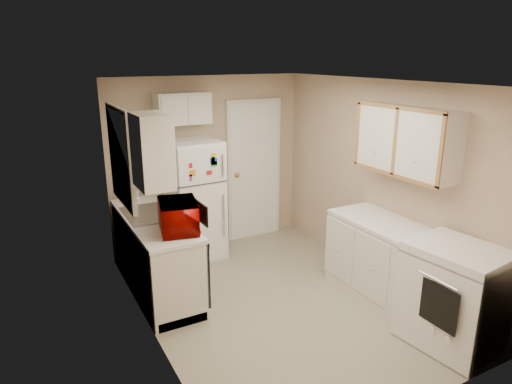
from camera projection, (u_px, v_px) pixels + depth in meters
name	position (u px, v px, depth m)	size (l,w,h in m)	color
floor	(277.00, 301.00, 5.14)	(3.80, 3.80, 0.00)	#B3AC95
ceiling	(280.00, 82.00, 4.44)	(3.80, 3.80, 0.00)	white
wall_left	(147.00, 222.00, 4.15)	(3.80, 3.80, 0.00)	tan
wall_right	(379.00, 183.00, 5.43)	(3.80, 3.80, 0.00)	tan
wall_back	(209.00, 163.00, 6.39)	(2.80, 2.80, 0.00)	tan
wall_front	(419.00, 272.00, 3.19)	(2.80, 2.80, 0.00)	tan
left_counter	(156.00, 254.00, 5.26)	(0.60, 1.80, 0.90)	silver
dishwasher	(198.00, 266.00, 4.88)	(0.03, 0.58, 0.72)	black
sink	(150.00, 217.00, 5.27)	(0.54, 0.74, 0.16)	gray
microwave	(179.00, 217.00, 4.73)	(0.31, 0.56, 0.37)	#990400
soap_bottle	(135.00, 193.00, 5.69)	(0.09, 0.09, 0.20)	white
window_blinds	(122.00, 157.00, 4.94)	(0.10, 0.98, 1.08)	silver
upper_cabinet_left	(152.00, 151.00, 4.23)	(0.30, 0.45, 0.70)	silver
refrigerator	(194.00, 200.00, 6.06)	(0.66, 0.64, 1.61)	white
cabinet_over_fridge	(183.00, 108.00, 5.85)	(0.70, 0.30, 0.40)	silver
interior_door	(254.00, 171.00, 6.73)	(0.86, 0.06, 2.08)	white
right_counter	(405.00, 272.00, 4.83)	(0.60, 2.00, 0.90)	silver
stove	(454.00, 296.00, 4.25)	(0.67, 0.82, 1.00)	white
upper_cabinet_right	(406.00, 140.00, 4.76)	(0.30, 1.20, 0.70)	silver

